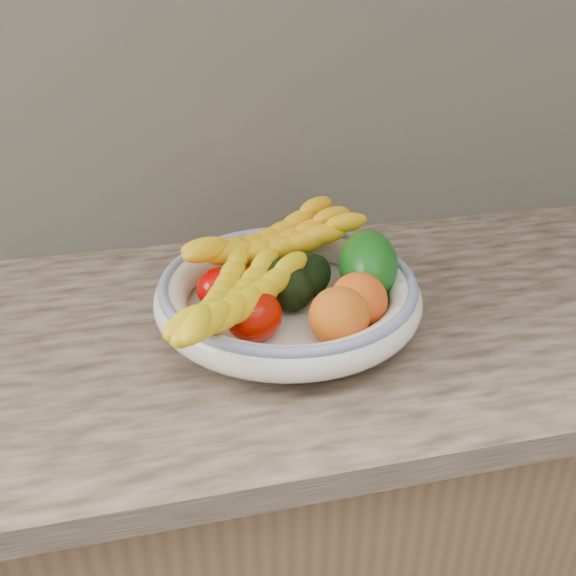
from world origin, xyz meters
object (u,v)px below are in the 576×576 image
(green_mango, at_px, (368,264))
(banana_bunch_back, at_px, (272,246))
(fruit_bowl, at_px, (288,295))
(banana_bunch_front, at_px, (232,305))

(green_mango, bearing_deg, banana_bunch_back, 162.46)
(fruit_bowl, height_order, banana_bunch_back, banana_bunch_back)
(banana_bunch_back, xyz_separation_m, banana_bunch_front, (-0.09, -0.15, -0.01))
(fruit_bowl, height_order, banana_bunch_front, banana_bunch_front)
(banana_bunch_back, distance_m, banana_bunch_front, 0.17)
(fruit_bowl, distance_m, banana_bunch_back, 0.09)
(banana_bunch_back, height_order, banana_bunch_front, banana_bunch_back)
(green_mango, relative_size, banana_bunch_front, 0.43)
(green_mango, bearing_deg, fruit_bowl, -162.79)
(banana_bunch_front, bearing_deg, banana_bunch_back, 4.20)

